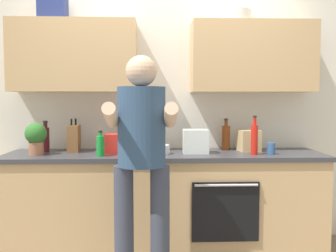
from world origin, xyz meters
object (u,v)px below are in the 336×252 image
object	(u,v)px
person_standing	(142,153)
potted_herb	(36,137)
bottle_wine	(46,139)
knife_block	(74,138)
bottle_hotsauce	(254,138)
grocery_bag_bread	(249,141)
bottle_soda	(100,146)
mixing_bowl	(156,149)
cup_tea	(271,149)
grocery_bag_produce	(196,141)
grocery_bag_crisps	(117,144)
bottle_vinegar	(226,137)
bottle_oil	(127,138)

from	to	relation	value
person_standing	potted_herb	distance (m)	1.12
bottle_wine	knife_block	distance (m)	0.25
bottle_hotsauce	grocery_bag_bread	xyz separation A→B (m)	(0.01, 0.22, -0.04)
bottle_soda	grocery_bag_bread	world-z (taller)	bottle_soda
person_standing	mixing_bowl	size ratio (longest dim) A/B	7.29
bottle_hotsauce	cup_tea	world-z (taller)	bottle_hotsauce
grocery_bag_produce	bottle_soda	bearing A→B (deg)	-169.76
bottle_hotsauce	cup_tea	size ratio (longest dim) A/B	3.32
person_standing	grocery_bag_crisps	xyz separation A→B (m)	(-0.24, 0.69, -0.01)
knife_block	potted_herb	xyz separation A→B (m)	(-0.29, -0.17, 0.03)
bottle_hotsauce	cup_tea	xyz separation A→B (m)	(0.15, 0.01, -0.09)
grocery_bag_crisps	bottle_hotsauce	bearing A→B (deg)	-6.21
bottle_soda	grocery_bag_produce	world-z (taller)	bottle_soda
bottle_vinegar	bottle_oil	bearing A→B (deg)	179.61
bottle_wine	bottle_soda	xyz separation A→B (m)	(0.53, -0.26, -0.03)
bottle_oil	cup_tea	bearing A→B (deg)	-14.28
bottle_wine	bottle_soda	bearing A→B (deg)	-26.01
potted_herb	bottle_wine	bearing A→B (deg)	77.77
knife_block	grocery_bag_produce	size ratio (longest dim) A/B	1.38
grocery_bag_crisps	mixing_bowl	bearing A→B (deg)	-10.23
person_standing	grocery_bag_bread	distance (m)	1.24
bottle_wine	bottle_vinegar	size ratio (longest dim) A/B	0.96
bottle_soda	grocery_bag_crisps	bearing A→B (deg)	54.65
person_standing	bottle_oil	bearing A→B (deg)	100.73
bottle_vinegar	grocery_bag_crisps	world-z (taller)	bottle_vinegar
bottle_hotsauce	bottle_oil	size ratio (longest dim) A/B	1.19
bottle_vinegar	knife_block	distance (m)	1.42
cup_tea	knife_block	distance (m)	1.77
bottle_hotsauce	bottle_soda	xyz separation A→B (m)	(-1.32, -0.04, -0.05)
person_standing	grocery_bag_bread	bearing A→B (deg)	38.67
bottle_wine	grocery_bag_produce	world-z (taller)	bottle_wine
bottle_soda	bottle_oil	world-z (taller)	bottle_oil
potted_herb	grocery_bag_bread	distance (m)	1.91
bottle_oil	mixing_bowl	bearing A→B (deg)	-44.10
bottle_soda	bottle_hotsauce	bearing A→B (deg)	1.80
bottle_vinegar	grocery_bag_produce	distance (m)	0.39
bottle_wine	grocery_bag_crisps	distance (m)	0.66
bottle_soda	grocery_bag_crisps	size ratio (longest dim) A/B	1.13
bottle_hotsauce	cup_tea	distance (m)	0.18
person_standing	grocery_bag_crisps	distance (m)	0.73
bottle_vinegar	knife_block	size ratio (longest dim) A/B	0.97
bottle_soda	knife_block	distance (m)	0.39
bottle_wine	grocery_bag_crisps	world-z (taller)	bottle_wine
mixing_bowl	grocery_bag_bread	distance (m)	0.88
bottle_vinegar	grocery_bag_produce	bearing A→B (deg)	-144.58
bottle_vinegar	cup_tea	xyz separation A→B (m)	(0.34, -0.32, -0.07)
bottle_oil	grocery_bag_crisps	xyz separation A→B (m)	(-0.07, -0.21, -0.03)
mixing_bowl	bottle_soda	bearing A→B (deg)	-167.05
grocery_bag_crisps	grocery_bag_produce	bearing A→B (deg)	-1.91
bottle_hotsauce	mixing_bowl	world-z (taller)	bottle_hotsauce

